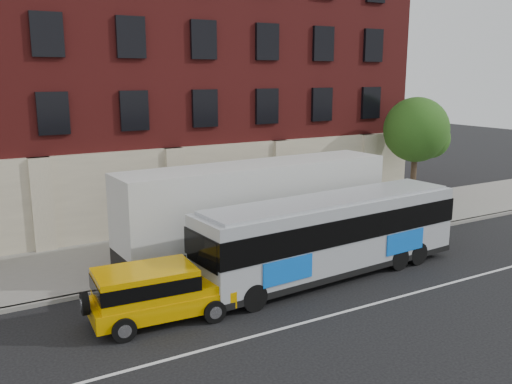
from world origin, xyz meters
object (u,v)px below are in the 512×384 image
city_bus (332,233)px  yellow_suv (155,291)px  street_tree (417,132)px  shipping_container (257,211)px

city_bus → yellow_suv: (-7.22, -0.48, -0.68)m
city_bus → street_tree: bearing=30.0°
city_bus → shipping_container: (-1.30, 3.40, 0.27)m
city_bus → shipping_container: shipping_container is taller
street_tree → city_bus: size_ratio=0.55×
city_bus → yellow_suv: city_bus is taller
yellow_suv → city_bus: bearing=3.8°
street_tree → shipping_container: size_ratio=0.52×
street_tree → shipping_container: street_tree is taller
shipping_container → street_tree: bearing=12.8°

